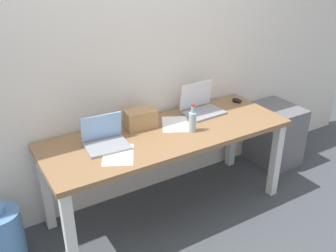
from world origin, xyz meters
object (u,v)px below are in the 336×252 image
Objects in this scene: laptop_right at (201,106)px; beer_bottle at (192,121)px; desk at (168,142)px; water_cooler_jug at (4,236)px; cardboard_box at (141,119)px; laptop_left at (105,140)px; computer_mouse at (237,100)px; filing_cabinet at (275,134)px.

beer_bottle is at bearing -136.19° from laptop_right.
beer_bottle is at bearing -27.79° from desk.
cardboard_box is at bearing 3.53° from water_cooler_jug.
cardboard_box is (-0.31, 0.27, -0.01)m from beer_bottle.
beer_bottle is 0.41m from cardboard_box.
laptop_right reaches higher than water_cooler_jug.
laptop_left reaches higher than computer_mouse.
laptop_left is 0.68m from beer_bottle.
desk is at bearing -4.67° from water_cooler_jug.
laptop_left is 1.37m from computer_mouse.
desk is 3.24× the size of filing_cabinet.
laptop_left is 0.95m from laptop_right.
water_cooler_jug is at bearing -179.56° from filing_cabinet.
laptop_left is 0.98m from water_cooler_jug.
desk is at bearing -158.38° from laptop_right.
cardboard_box reaches higher than computer_mouse.
laptop_right is at bearing 21.62° from desk.
laptop_left reaches higher than cardboard_box.
beer_bottle reaches higher than computer_mouse.
beer_bottle is (0.17, -0.09, 0.18)m from desk.
laptop_right is 0.42m from computer_mouse.
laptop_left reaches higher than filing_cabinet.
computer_mouse is 1.01m from cardboard_box.
beer_bottle is at bearing -173.87° from computer_mouse.
cardboard_box is at bearing 139.86° from beer_bottle.
desk reaches higher than water_cooler_jug.
cardboard_box is 0.40× the size of filing_cabinet.
filing_cabinet is at bearing 5.33° from desk.
computer_mouse is 0.21× the size of water_cooler_jug.
beer_bottle is 0.93× the size of cardboard_box.
laptop_left is 1.92m from filing_cabinet.
computer_mouse reaches higher than desk.
computer_mouse is (0.86, 0.19, 0.11)m from desk.
laptop_left is 0.93× the size of laptop_right.
water_cooler_jug is at bearing 166.34° from computer_mouse.
laptop_right is 1.84m from water_cooler_jug.
cardboard_box is 1.59m from filing_cabinet.
laptop_right is at bearing 176.91° from filing_cabinet.
filing_cabinet is (2.65, 0.02, 0.09)m from water_cooler_jug.
computer_mouse is at bearing 172.27° from filing_cabinet.
beer_bottle reaches higher than filing_cabinet.
beer_bottle is at bearing -169.74° from filing_cabinet.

